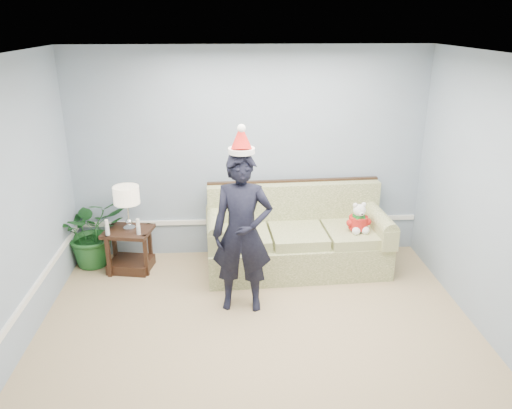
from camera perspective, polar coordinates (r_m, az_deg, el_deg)
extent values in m
cube|color=tan|center=(4.74, 0.76, -18.77)|extent=(4.50, 5.00, 0.02)
cube|color=white|center=(3.67, 0.97, 16.14)|extent=(4.50, 5.00, 0.02)
cube|color=#8392A8|center=(6.38, -0.84, 5.68)|extent=(4.50, 0.02, 2.70)
cube|color=white|center=(6.65, -0.79, -1.89)|extent=(4.48, 0.03, 0.06)
cube|color=#586B32|center=(6.33, 4.62, -5.53)|extent=(2.26, 1.06, 0.42)
cube|color=#586B32|center=(6.11, -1.63, -3.62)|extent=(0.69, 0.79, 0.13)
cube|color=#586B32|center=(6.17, 4.76, -3.45)|extent=(0.69, 0.79, 0.13)
cube|color=#586B32|center=(6.30, 10.96, -3.25)|extent=(0.69, 0.79, 0.13)
cube|color=#586B32|center=(6.46, 4.32, -0.08)|extent=(2.22, 0.32, 0.59)
cube|color=black|center=(6.43, 4.30, 2.61)|extent=(2.22, 0.17, 0.05)
cube|color=#586B32|center=(6.14, -4.71, -2.95)|extent=(0.24, 0.96, 0.25)
cube|color=#586B32|center=(6.41, 13.73, -2.43)|extent=(0.24, 0.96, 0.25)
cube|color=#331E12|center=(6.36, -14.42, -3.00)|extent=(0.64, 0.56, 0.05)
cube|color=#331E12|center=(6.55, -14.07, -6.65)|extent=(0.57, 0.50, 0.13)
cube|color=#331E12|center=(6.35, -16.51, -5.73)|extent=(0.05, 0.05, 0.54)
cube|color=#331E12|center=(6.26, -12.47, -5.72)|extent=(0.05, 0.05, 0.54)
cube|color=#331E12|center=(6.66, -15.87, -4.36)|extent=(0.05, 0.05, 0.54)
cube|color=#331E12|center=(6.58, -12.02, -4.33)|extent=(0.05, 0.05, 0.54)
cylinder|color=silver|center=(6.35, -14.25, -2.63)|extent=(0.15, 0.15, 0.03)
sphere|color=silver|center=(6.32, -14.32, -1.94)|extent=(0.09, 0.09, 0.09)
cylinder|color=silver|center=(6.27, -14.43, -0.79)|extent=(0.02, 0.02, 0.31)
cylinder|color=beige|center=(6.20, -14.60, 1.05)|extent=(0.31, 0.31, 0.21)
cylinder|color=silver|center=(6.24, -16.62, -2.91)|extent=(0.05, 0.05, 0.11)
cylinder|color=white|center=(6.21, -16.71, -2.07)|extent=(0.04, 0.04, 0.09)
cylinder|color=silver|center=(6.17, -13.28, -2.87)|extent=(0.05, 0.05, 0.11)
cylinder|color=white|center=(6.13, -13.36, -2.02)|extent=(0.04, 0.04, 0.09)
imported|color=#1E5823|center=(6.66, -18.17, -2.91)|extent=(1.05, 1.00, 0.91)
imported|color=black|center=(5.23, -1.58, -3.32)|extent=(0.68, 0.48, 1.75)
cylinder|color=white|center=(4.93, -1.68, 6.18)|extent=(0.27, 0.27, 0.05)
cone|color=red|center=(4.93, -1.70, 7.74)|extent=(0.22, 0.29, 0.31)
sphere|color=white|center=(4.81, -1.68, 8.70)|extent=(0.08, 0.08, 0.08)
sphere|color=white|center=(6.19, 11.61, -2.03)|extent=(0.22, 0.22, 0.22)
cylinder|color=red|center=(6.19, 11.61, -2.03)|extent=(0.25, 0.25, 0.15)
cylinder|color=#186C22|center=(6.16, 11.66, -1.29)|extent=(0.17, 0.17, 0.03)
sphere|color=white|center=(6.11, 11.26, -2.98)|extent=(0.10, 0.10, 0.10)
sphere|color=white|center=(6.14, 12.31, -2.94)|extent=(0.10, 0.10, 0.10)
sphere|color=white|center=(6.12, 11.73, -0.66)|extent=(0.15, 0.15, 0.15)
sphere|color=black|center=(6.04, 11.94, -1.10)|extent=(0.02, 0.02, 0.02)
sphere|color=white|center=(6.09, 11.27, -0.06)|extent=(0.06, 0.06, 0.06)
sphere|color=white|center=(6.12, 12.24, -0.03)|extent=(0.06, 0.06, 0.06)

